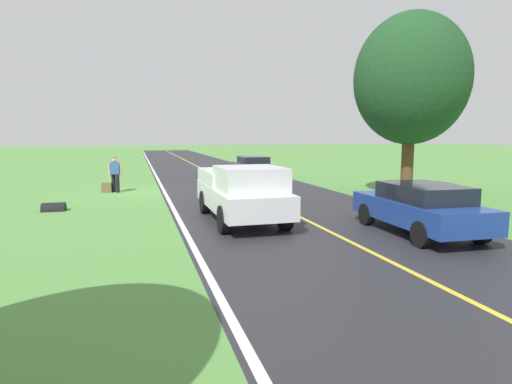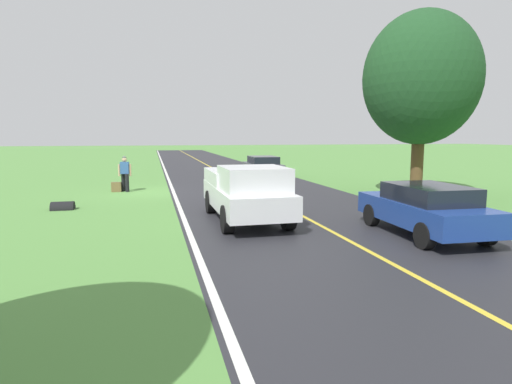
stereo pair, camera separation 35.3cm
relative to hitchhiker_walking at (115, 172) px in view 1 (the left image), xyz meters
name	(u,v)px [view 1 (the left image)]	position (x,y,z in m)	size (l,w,h in m)	color
ground_plane	(140,193)	(-1.10, 0.55, -0.98)	(200.00, 200.00, 0.00)	#568E42
road_surface	(244,189)	(-6.27, 0.55, -0.98)	(8.34, 120.00, 0.00)	#28282D
lane_edge_line	(164,192)	(-2.28, 0.55, -0.98)	(0.16, 117.60, 0.00)	silver
lane_centre_line	(244,189)	(-6.27, 0.55, -0.98)	(0.14, 117.60, 0.00)	gold
hitchhiker_walking	(115,172)	(0.00, 0.00, 0.00)	(0.62, 0.53, 1.75)	black
suitcase_carried	(107,188)	(0.43, 0.04, -0.74)	(0.20, 0.46, 0.48)	brown
pickup_truck_passing	(243,192)	(-4.21, 8.72, -0.01)	(2.13, 5.42, 1.82)	silver
tree_far_side_near	(411,79)	(-12.85, 4.87, 4.21)	(5.01, 5.01, 8.10)	brown
sedan_near_oncoming	(253,166)	(-8.24, -4.98, -0.23)	(2.01, 4.44, 1.41)	#4C5156
sedan_mid_oncoming	(420,207)	(-8.58, 11.64, -0.23)	(2.05, 4.46, 1.41)	navy
drainage_culvert	(54,211)	(1.98, 4.85, -0.98)	(0.60, 0.60, 0.80)	black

